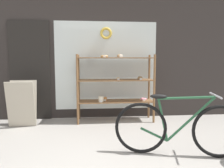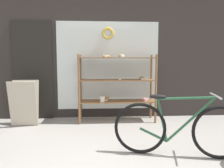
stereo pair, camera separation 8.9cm
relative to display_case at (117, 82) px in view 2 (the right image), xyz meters
The scene contains 4 objects.
storefront_facade 0.97m from the display_case, 138.27° to the left, with size 6.21×0.13×3.35m.
display_case is the anchor object (origin of this frame).
bicycle 1.93m from the display_case, 69.78° to the right, with size 1.67×0.55×0.83m.
sandwich_board 1.87m from the display_case, behind, with size 0.52×0.41×0.87m.
Camera 2 is at (-0.03, -2.06, 1.25)m, focal length 35.00 mm.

